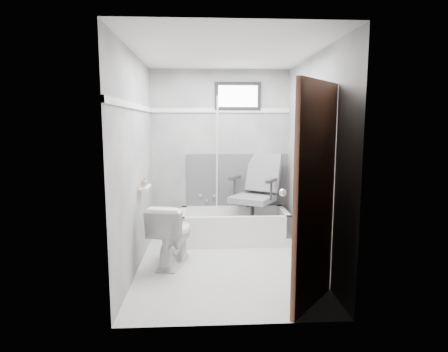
{
  "coord_description": "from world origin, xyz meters",
  "views": [
    {
      "loc": [
        -0.25,
        -4.16,
        1.64
      ],
      "look_at": [
        0.0,
        0.35,
        1.0
      ],
      "focal_mm": 30.0,
      "sensor_mm": 36.0,
      "label": 1
    }
  ],
  "objects": [
    {
      "name": "trim_left",
      "position": [
        -0.99,
        0.0,
        1.82
      ],
      "size": [
        0.02,
        2.6,
        0.06
      ],
      "primitive_type": "cube",
      "color": "white",
      "rests_on": "wall_left"
    },
    {
      "name": "door",
      "position": [
        0.98,
        -1.28,
        1.0
      ],
      "size": [
        0.78,
        0.78,
        2.0
      ],
      "primitive_type": null,
      "color": "brown",
      "rests_on": "floor"
    },
    {
      "name": "bathtub",
      "position": [
        0.17,
        0.93,
        0.21
      ],
      "size": [
        1.5,
        0.7,
        0.42
      ],
      "primitive_type": null,
      "color": "white",
      "rests_on": "floor"
    },
    {
      "name": "toilet",
      "position": [
        -0.62,
        0.08,
        0.36
      ],
      "size": [
        0.57,
        0.81,
        0.72
      ],
      "primitive_type": "imported",
      "rotation": [
        0.0,
        0.0,
        2.9
      ],
      "color": "white",
      "rests_on": "floor"
    },
    {
      "name": "faucet",
      "position": [
        -0.2,
        1.27,
        0.55
      ],
      "size": [
        0.26,
        0.1,
        0.16
      ],
      "primitive_type": null,
      "color": "silver",
      "rests_on": "wall_back"
    },
    {
      "name": "wall_right",
      "position": [
        1.0,
        0.0,
        1.2
      ],
      "size": [
        0.02,
        2.6,
        2.4
      ],
      "primitive_type": "cube",
      "color": "slate",
      "rests_on": "floor"
    },
    {
      "name": "soap_bottle_b",
      "position": [
        -0.94,
        0.23,
        0.96
      ],
      "size": [
        0.1,
        0.1,
        0.09
      ],
      "primitive_type": "imported",
      "rotation": [
        0.0,
        0.0,
        0.91
      ],
      "color": "slate",
      "rests_on": "shelf"
    },
    {
      "name": "trim_back",
      "position": [
        0.0,
        1.29,
        1.82
      ],
      "size": [
        2.0,
        0.02,
        0.06
      ],
      "primitive_type": "cube",
      "color": "white",
      "rests_on": "wall_back"
    },
    {
      "name": "ceiling",
      "position": [
        0.0,
        0.0,
        2.4
      ],
      "size": [
        2.6,
        2.6,
        0.0
      ],
      "primitive_type": "plane",
      "rotation": [
        3.14,
        0.0,
        0.0
      ],
      "color": "silver",
      "rests_on": "floor"
    },
    {
      "name": "pole",
      "position": [
        -0.06,
        1.06,
        1.05
      ],
      "size": [
        0.02,
        0.57,
        1.88
      ],
      "primitive_type": "cylinder",
      "rotation": [
        0.29,
        0.0,
        0.0
      ],
      "color": "white",
      "rests_on": "bathtub"
    },
    {
      "name": "wall_back",
      "position": [
        0.0,
        1.3,
        1.2
      ],
      "size": [
        2.0,
        0.02,
        2.4
      ],
      "primitive_type": "cube",
      "color": "slate",
      "rests_on": "floor"
    },
    {
      "name": "wall_left",
      "position": [
        -1.0,
        0.0,
        1.2
      ],
      "size": [
        0.02,
        2.6,
        2.4
      ],
      "primitive_type": "cube",
      "color": "slate",
      "rests_on": "floor"
    },
    {
      "name": "shelf",
      "position": [
        -0.93,
        0.17,
        0.9
      ],
      "size": [
        0.1,
        0.32,
        0.02
      ],
      "primitive_type": "cube",
      "color": "white",
      "rests_on": "wall_left"
    },
    {
      "name": "office_chair",
      "position": [
        0.43,
        0.96,
        0.67
      ],
      "size": [
        0.87,
        0.87,
        1.1
      ],
      "primitive_type": null,
      "rotation": [
        0.0,
        0.0,
        -0.55
      ],
      "color": "slate",
      "rests_on": "bathtub"
    },
    {
      "name": "soap_bottle_a",
      "position": [
        -0.94,
        0.09,
        0.97
      ],
      "size": [
        0.05,
        0.05,
        0.1
      ],
      "primitive_type": "imported",
      "rotation": [
        0.0,
        0.0,
        0.24
      ],
      "color": "olive",
      "rests_on": "shelf"
    },
    {
      "name": "backerboard",
      "position": [
        0.25,
        1.29,
        0.8
      ],
      "size": [
        1.5,
        0.02,
        0.78
      ],
      "primitive_type": "cube",
      "color": "#4C4C4F",
      "rests_on": "wall_back"
    },
    {
      "name": "wall_front",
      "position": [
        0.0,
        -1.3,
        1.2
      ],
      "size": [
        2.0,
        0.02,
        2.4
      ],
      "primitive_type": "cube",
      "color": "slate",
      "rests_on": "floor"
    },
    {
      "name": "window",
      "position": [
        0.25,
        1.29,
        2.02
      ],
      "size": [
        0.66,
        0.04,
        0.4
      ],
      "primitive_type": null,
      "color": "black",
      "rests_on": "wall_back"
    },
    {
      "name": "floor",
      "position": [
        0.0,
        0.0,
        0.0
      ],
      "size": [
        2.6,
        2.6,
        0.0
      ],
      "primitive_type": "plane",
      "color": "white",
      "rests_on": "ground"
    }
  ]
}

